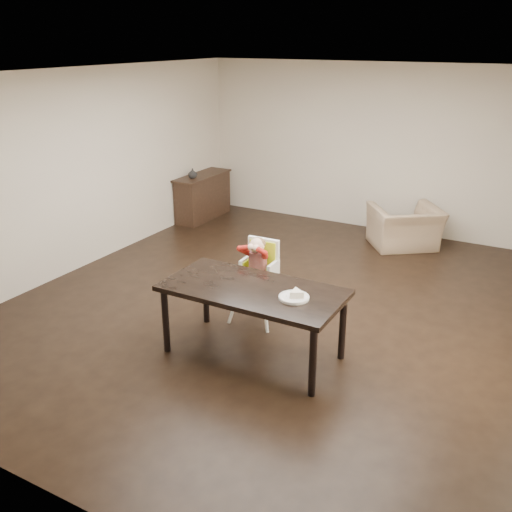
{
  "coord_description": "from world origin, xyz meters",
  "views": [
    {
      "loc": [
        2.81,
        -5.59,
        3.08
      ],
      "look_at": [
        0.03,
        -0.58,
        0.85
      ],
      "focal_mm": 40.0,
      "sensor_mm": 36.0,
      "label": 1
    }
  ],
  "objects_px": {
    "dining_table": "(253,295)",
    "sideboard": "(203,196)",
    "high_chair": "(259,262)",
    "armchair": "(405,220)"
  },
  "relations": [
    {
      "from": "dining_table",
      "to": "high_chair",
      "type": "bearing_deg",
      "value": 114.72
    },
    {
      "from": "high_chair",
      "to": "armchair",
      "type": "distance_m",
      "value": 3.3
    },
    {
      "from": "dining_table",
      "to": "sideboard",
      "type": "relative_size",
      "value": 1.43
    },
    {
      "from": "sideboard",
      "to": "dining_table",
      "type": "bearing_deg",
      "value": -50.03
    },
    {
      "from": "high_chair",
      "to": "dining_table",
      "type": "bearing_deg",
      "value": -67.04
    },
    {
      "from": "high_chair",
      "to": "armchair",
      "type": "bearing_deg",
      "value": 73.81
    },
    {
      "from": "sideboard",
      "to": "high_chair",
      "type": "bearing_deg",
      "value": -46.98
    },
    {
      "from": "dining_table",
      "to": "armchair",
      "type": "relative_size",
      "value": 1.82
    },
    {
      "from": "armchair",
      "to": "sideboard",
      "type": "bearing_deg",
      "value": -32.73
    },
    {
      "from": "dining_table",
      "to": "sideboard",
      "type": "xyz_separation_m",
      "value": [
        -3.08,
        3.68,
        -0.27
      ]
    }
  ]
}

